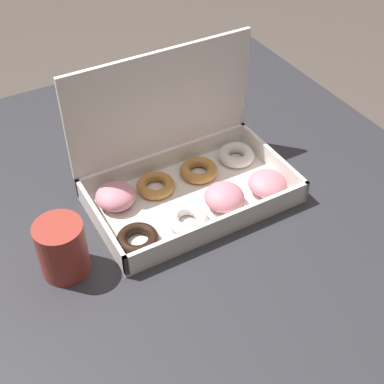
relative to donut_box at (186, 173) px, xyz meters
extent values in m
cube|color=#2D2D33|center=(-0.03, 0.01, -0.06)|extent=(1.03, 1.00, 0.03)
cylinder|color=#2D2D33|center=(0.44, 0.47, -0.44)|extent=(0.06, 0.06, 0.71)
cube|color=silver|center=(0.00, -0.02, -0.05)|extent=(0.38, 0.22, 0.01)
cube|color=white|center=(0.00, -0.13, -0.02)|extent=(0.38, 0.01, 0.04)
cube|color=white|center=(0.00, 0.08, -0.02)|extent=(0.38, 0.01, 0.04)
cube|color=white|center=(-0.19, -0.02, -0.02)|extent=(0.01, 0.22, 0.04)
cube|color=white|center=(0.18, -0.02, -0.02)|extent=(0.01, 0.22, 0.04)
cube|color=white|center=(0.00, 0.09, 0.10)|extent=(0.38, 0.01, 0.21)
torus|color=black|center=(-0.14, -0.08, -0.03)|extent=(0.07, 0.07, 0.02)
torus|color=white|center=(-0.04, -0.08, -0.03)|extent=(0.07, 0.07, 0.02)
ellipsoid|color=pink|center=(0.04, -0.07, -0.02)|extent=(0.07, 0.07, 0.04)
ellipsoid|color=pink|center=(0.13, -0.08, -0.02)|extent=(0.07, 0.07, 0.04)
ellipsoid|color=pink|center=(-0.13, 0.03, -0.02)|extent=(0.07, 0.07, 0.04)
torus|color=#B77A38|center=(-0.05, 0.03, -0.03)|extent=(0.07, 0.07, 0.02)
torus|color=#B77A38|center=(0.04, 0.03, -0.03)|extent=(0.07, 0.07, 0.02)
torus|color=white|center=(0.13, 0.03, -0.03)|extent=(0.07, 0.07, 0.02)
cylinder|color=#A3382D|center=(-0.27, -0.07, 0.00)|extent=(0.08, 0.08, 0.10)
cylinder|color=black|center=(-0.27, -0.07, 0.05)|extent=(0.07, 0.07, 0.01)
camera|label=1|loc=(-0.37, -0.67, 0.65)|focal=50.00mm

